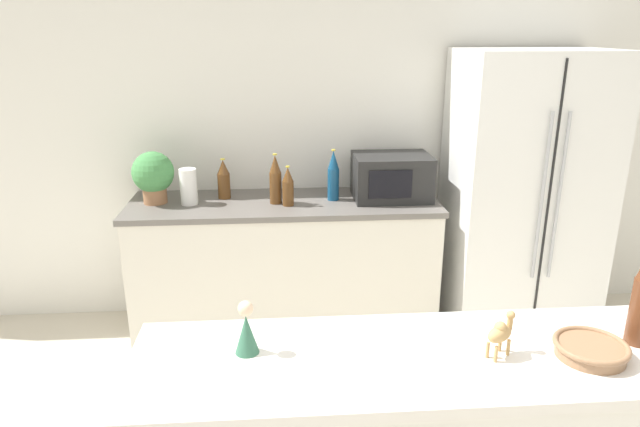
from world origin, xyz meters
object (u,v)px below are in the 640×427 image
object	(u,v)px
potted_plant	(153,175)
back_bottle_1	(275,180)
refrigerator	(523,196)
back_bottle_2	(333,176)
wise_man_figurine_blue	(246,331)
paper_towel_roll	(189,187)
back_bottle_3	(288,187)
microwave	(391,177)
fruit_bowl	(591,349)
back_bottle_0	(224,179)
camel_figurine	(501,332)

from	to	relation	value
potted_plant	back_bottle_1	world-z (taller)	potted_plant
refrigerator	back_bottle_1	world-z (taller)	refrigerator
back_bottle_2	wise_man_figurine_blue	bearing A→B (deg)	-102.84
paper_towel_roll	wise_man_figurine_blue	size ratio (longest dim) A/B	1.34
paper_towel_roll	back_bottle_3	distance (m)	0.61
paper_towel_roll	back_bottle_2	distance (m)	0.90
back_bottle_1	wise_man_figurine_blue	world-z (taller)	back_bottle_1
refrigerator	back_bottle_3	size ratio (longest dim) A/B	7.28
wise_man_figurine_blue	microwave	bearing A→B (deg)	67.46
potted_plant	back_bottle_2	bearing A→B (deg)	-0.91
fruit_bowl	wise_man_figurine_blue	world-z (taller)	wise_man_figurine_blue
back_bottle_0	back_bottle_2	bearing A→B (deg)	-7.24
refrigerator	back_bottle_2	distance (m)	1.22
potted_plant	fruit_bowl	world-z (taller)	potted_plant
back_bottle_3	fruit_bowl	bearing A→B (deg)	-66.98
paper_towel_roll	back_bottle_2	world-z (taller)	back_bottle_2
refrigerator	wise_man_figurine_blue	xyz separation A→B (m)	(-1.66, -1.90, 0.18)
fruit_bowl	paper_towel_roll	bearing A→B (deg)	125.30
potted_plant	paper_towel_roll	world-z (taller)	potted_plant
camel_figurine	wise_man_figurine_blue	xyz separation A→B (m)	(-0.73, 0.07, -0.01)
back_bottle_1	camel_figurine	distance (m)	2.09
back_bottle_0	wise_man_figurine_blue	size ratio (longest dim) A/B	1.55
potted_plant	microwave	xyz separation A→B (m)	(1.48, -0.01, -0.04)
refrigerator	back_bottle_2	size ratio (longest dim) A/B	5.57
paper_towel_roll	potted_plant	bearing A→B (deg)	168.76
paper_towel_roll	back_bottle_3	size ratio (longest dim) A/B	0.90
paper_towel_roll	back_bottle_1	xyz separation A→B (m)	(0.53, -0.02, 0.04)
refrigerator	potted_plant	size ratio (longest dim) A/B	5.58
paper_towel_roll	back_bottle_2	xyz separation A→B (m)	(0.89, 0.03, 0.04)
potted_plant	paper_towel_roll	size ratio (longest dim) A/B	1.45
potted_plant	fruit_bowl	bearing A→B (deg)	-51.44
refrigerator	potted_plant	distance (m)	2.33
back_bottle_3	wise_man_figurine_blue	distance (m)	1.88
camel_figurine	paper_towel_roll	bearing A→B (deg)	120.35
back_bottle_0	fruit_bowl	xyz separation A→B (m)	(1.24, -2.15, 0.03)
microwave	fruit_bowl	distance (m)	2.08
paper_towel_roll	wise_man_figurine_blue	distance (m)	1.99
paper_towel_roll	wise_man_figurine_blue	world-z (taller)	wise_man_figurine_blue
refrigerator	back_bottle_3	distance (m)	1.50
wise_man_figurine_blue	back_bottle_0	bearing A→B (deg)	96.73
refrigerator	microwave	bearing A→B (deg)	174.95
potted_plant	back_bottle_2	world-z (taller)	same
refrigerator	fruit_bowl	distance (m)	2.11
back_bottle_0	wise_man_figurine_blue	world-z (taller)	wise_man_figurine_blue
back_bottle_3	fruit_bowl	xyz separation A→B (m)	(0.83, -1.96, 0.04)
back_bottle_2	microwave	bearing A→B (deg)	1.55
back_bottle_0	camel_figurine	distance (m)	2.34
microwave	back_bottle_0	xyz separation A→B (m)	(-1.06, 0.08, -0.02)
back_bottle_3	potted_plant	bearing A→B (deg)	171.98
refrigerator	paper_towel_roll	xyz separation A→B (m)	(-2.11, 0.04, 0.09)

